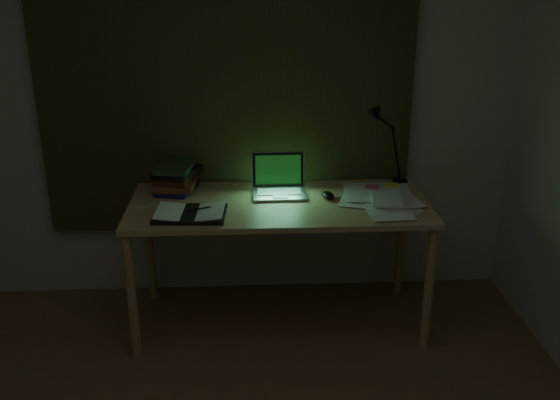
{
  "coord_description": "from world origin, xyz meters",
  "views": [
    {
      "loc": [
        0.13,
        -1.69,
        2.01
      ],
      "look_at": [
        0.29,
        1.43,
        0.82
      ],
      "focal_mm": 40.0,
      "sensor_mm": 36.0,
      "label": 1
    }
  ],
  "objects_px": {
    "book_stack": "(177,177)",
    "desk": "(279,263)",
    "laptop": "(279,177)",
    "desk_lamp": "(403,143)",
    "open_textbook": "(190,213)",
    "loose_papers": "(376,200)"
  },
  "relations": [
    {
      "from": "book_stack",
      "to": "desk",
      "type": "bearing_deg",
      "value": -20.39
    },
    {
      "from": "laptop",
      "to": "book_stack",
      "type": "distance_m",
      "value": 0.6
    },
    {
      "from": "desk",
      "to": "book_stack",
      "type": "distance_m",
      "value": 0.78
    },
    {
      "from": "laptop",
      "to": "desk_lamp",
      "type": "xyz_separation_m",
      "value": [
        0.74,
        0.18,
        0.14
      ]
    },
    {
      "from": "desk",
      "to": "open_textbook",
      "type": "relative_size",
      "value": 4.46
    },
    {
      "from": "open_textbook",
      "to": "book_stack",
      "type": "xyz_separation_m",
      "value": [
        -0.1,
        0.39,
        0.07
      ]
    },
    {
      "from": "laptop",
      "to": "book_stack",
      "type": "relative_size",
      "value": 1.36
    },
    {
      "from": "open_textbook",
      "to": "book_stack",
      "type": "relative_size",
      "value": 1.46
    },
    {
      "from": "open_textbook",
      "to": "loose_papers",
      "type": "bearing_deg",
      "value": 11.67
    },
    {
      "from": "desk",
      "to": "loose_papers",
      "type": "relative_size",
      "value": 4.17
    },
    {
      "from": "book_stack",
      "to": "desk_lamp",
      "type": "height_order",
      "value": "desk_lamp"
    },
    {
      "from": "laptop",
      "to": "open_textbook",
      "type": "height_order",
      "value": "laptop"
    },
    {
      "from": "laptop",
      "to": "loose_papers",
      "type": "distance_m",
      "value": 0.56
    },
    {
      "from": "book_stack",
      "to": "loose_papers",
      "type": "height_order",
      "value": "book_stack"
    },
    {
      "from": "desk",
      "to": "desk_lamp",
      "type": "bearing_deg",
      "value": 21.25
    },
    {
      "from": "desk",
      "to": "laptop",
      "type": "distance_m",
      "value": 0.5
    },
    {
      "from": "laptop",
      "to": "open_textbook",
      "type": "xyz_separation_m",
      "value": [
        -0.49,
        -0.29,
        -0.1
      ]
    },
    {
      "from": "book_stack",
      "to": "desk_lamp",
      "type": "xyz_separation_m",
      "value": [
        1.33,
        0.08,
        0.16
      ]
    },
    {
      "from": "open_textbook",
      "to": "book_stack",
      "type": "bearing_deg",
      "value": 107.85
    },
    {
      "from": "loose_papers",
      "to": "book_stack",
      "type": "bearing_deg",
      "value": 168.06
    },
    {
      "from": "desk",
      "to": "loose_papers",
      "type": "distance_m",
      "value": 0.67
    },
    {
      "from": "laptop",
      "to": "open_textbook",
      "type": "relative_size",
      "value": 0.93
    }
  ]
}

